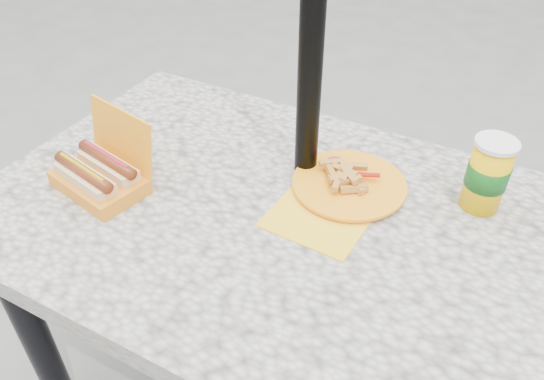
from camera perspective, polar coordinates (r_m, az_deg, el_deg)
The scene contains 5 objects.
picnic_table at distance 1.16m, azimuth -0.04°, elevation -6.18°, with size 1.20×0.80×0.75m.
umbrella_pole at distance 1.03m, azimuth 4.40°, elevation 18.19°, with size 0.05×0.05×2.20m, color black.
hotdog_box at distance 1.18m, azimuth -18.01°, elevation 1.64°, with size 0.22×0.19×0.16m.
fries_plate at distance 1.14m, azimuth 7.95°, elevation 0.50°, with size 0.24×0.33×0.05m.
soda_cup at distance 1.13m, azimuth 22.16°, elevation 1.55°, with size 0.08×0.08×0.16m.
Camera 1 is at (0.39, -0.72, 1.46)m, focal length 35.00 mm.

